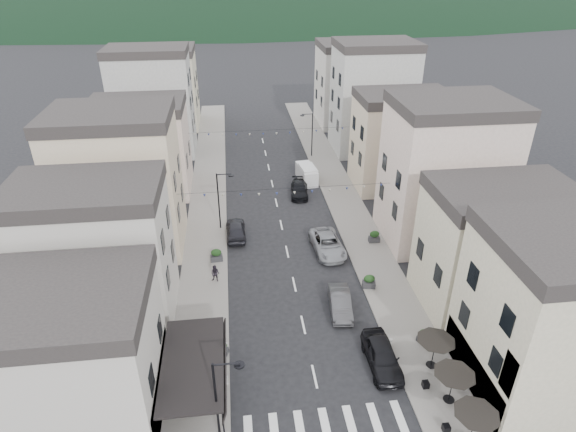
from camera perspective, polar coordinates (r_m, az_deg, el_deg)
name	(u,v)px	position (r m, az deg, el deg)	size (l,w,h in m)	color
sidewalk_left	(208,202)	(53.91, -9.46, 1.68)	(4.00, 76.00, 0.12)	slate
sidewalk_right	(341,195)	(55.13, 6.29, 2.55)	(4.00, 76.00, 0.12)	slate
boutique_building	(47,365)	(31.28, -26.68, -15.51)	(12.00, 8.00, 8.00)	beige
bistro_building	(561,320)	(33.67, 29.65, -10.64)	(10.00, 8.00, 10.00)	#B6AF90
boutique_awning	(197,363)	(30.01, -10.71, -16.77)	(3.77, 7.50, 3.28)	black
buildings_row_left	(143,135)	(57.68, -16.85, 9.21)	(10.20, 54.16, 14.00)	beige
buildings_row_right	(394,126)	(58.77, 12.41, 10.33)	(10.20, 54.16, 14.50)	#B6AF90
cafe_terrace	(454,377)	(31.38, 19.05, -17.63)	(2.50, 8.10, 2.53)	black
streetlamp_left_near	(221,395)	(27.44, -7.96, -20.25)	(1.70, 0.56, 6.00)	black
streetlamp_left_far	(221,195)	(46.85, -7.94, 2.43)	(1.70, 0.56, 6.00)	black
streetlamp_right_far	(310,130)	(64.31, 2.64, 10.11)	(1.70, 0.56, 6.00)	black
bollards	(316,378)	(32.48, 3.34, -18.59)	(11.66, 10.26, 0.60)	gray
bunting_near	(286,192)	(42.61, -0.27, 2.86)	(19.00, 0.28, 0.62)	black
bunting_far	(270,133)	(57.35, -2.17, 9.82)	(19.00, 0.28, 0.62)	black
parked_car_a	(382,356)	(33.77, 11.08, -15.93)	(1.95, 4.86, 1.65)	black
parked_car_b	(340,303)	(37.64, 6.21, -10.19)	(1.52, 4.37, 1.44)	#38383B
parked_car_c	(328,244)	(44.35, 4.71, -3.33)	(2.57, 5.57, 1.55)	gray
parked_car_d	(299,189)	(54.62, 1.35, 3.18)	(1.90, 4.67, 1.36)	black
parked_car_e	(236,229)	(46.73, -6.20, -1.59)	(1.85, 4.59, 1.57)	black
delivery_van	(307,173)	(57.87, 2.24, 5.07)	(2.20, 4.49, 2.07)	silver
pedestrian_a	(215,346)	(33.79, -8.70, -14.99)	(0.71, 0.47, 1.96)	black
pedestrian_b	(215,274)	(40.64, -8.61, -6.76)	(0.74, 0.58, 1.53)	black
planter_la	(221,348)	(34.30, -7.90, -15.24)	(1.00, 0.74, 1.01)	#323235
planter_lb	(216,255)	(43.27, -8.49, -4.61)	(1.12, 0.69, 1.19)	#2E2E30
planter_ra	(424,335)	(36.20, 15.77, -13.44)	(1.00, 0.79, 0.99)	#2E2D30
planter_rb	(369,281)	(40.19, 9.58, -7.64)	(1.15, 0.77, 1.18)	#2D2D2F
planter_rc	(374,236)	(46.24, 10.19, -2.40)	(1.06, 0.61, 1.17)	#323134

